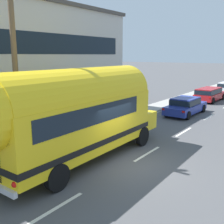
# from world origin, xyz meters

# --- Properties ---
(ground_plane) EXTENTS (300.00, 300.00, 0.00)m
(ground_plane) POSITION_xyz_m (0.00, 0.00, 0.00)
(ground_plane) COLOR #4C4C4F
(lane_markings) EXTENTS (4.09, 80.00, 0.01)m
(lane_markings) POSITION_xyz_m (-2.79, 12.77, 0.00)
(lane_markings) COLOR silver
(lane_markings) RESTS_ON ground
(sidewalk_slab) EXTENTS (1.90, 90.00, 0.15)m
(sidewalk_slab) POSITION_xyz_m (-4.91, 10.00, 0.07)
(sidewalk_slab) COLOR #9E9B93
(sidewalk_slab) RESTS_ON ground
(utility_pole) EXTENTS (1.80, 0.24, 8.50)m
(utility_pole) POSITION_xyz_m (-4.49, -2.23, 4.42)
(utility_pole) COLOR brown
(utility_pole) RESTS_ON ground
(painted_bus) EXTENTS (2.65, 10.51, 4.12)m
(painted_bus) POSITION_xyz_m (-1.98, -1.39, 2.31)
(painted_bus) COLOR yellow
(painted_bus) RESTS_ON ground
(car_lead) EXTENTS (2.01, 4.76, 1.37)m
(car_lead) POSITION_xyz_m (-1.82, 11.11, 0.74)
(car_lead) COLOR navy
(car_lead) RESTS_ON ground
(car_second) EXTENTS (2.04, 4.79, 1.37)m
(car_second) POSITION_xyz_m (-2.22, 18.61, 0.80)
(car_second) COLOR #A5191E
(car_second) RESTS_ON ground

